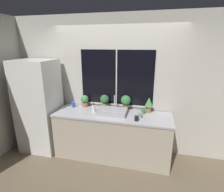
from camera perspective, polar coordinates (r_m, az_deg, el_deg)
ground_plane at (r=3.46m, az=-1.35°, el=-21.79°), size 14.00×14.00×0.00m
wall_back at (r=3.51m, az=1.57°, el=3.45°), size 8.00×0.09×2.70m
wall_left at (r=5.10m, az=-21.27°, el=6.43°), size 0.06×7.00×2.70m
wall_right at (r=4.44m, az=32.73°, el=3.58°), size 0.06×7.00×2.70m
counter at (r=3.47m, az=0.03°, el=-12.70°), size 2.19×0.68×0.89m
refrigerator at (r=3.86m, az=-22.70°, el=-3.10°), size 0.76×0.66×1.87m
sink at (r=3.27m, az=-0.01°, el=-5.08°), size 0.53×0.41×0.30m
potted_plant_far_left at (r=3.66m, az=-8.89°, el=-1.41°), size 0.16×0.16×0.25m
potted_plant_center_left at (r=3.51m, az=-2.43°, el=-1.39°), size 0.18×0.18×0.29m
potted_plant_center_right at (r=3.41m, az=4.53°, el=-1.75°), size 0.19×0.19×0.30m
potted_plant_far_right at (r=3.38m, az=11.94°, el=-2.43°), size 0.16×0.16×0.29m
soap_bottle at (r=3.38m, az=-5.98°, el=-3.94°), size 0.06×0.06×0.17m
mug_black at (r=3.02m, az=8.00°, el=-7.26°), size 0.07×0.07×0.08m
mug_grey at (r=3.15m, az=9.15°, el=-6.19°), size 0.07×0.07×0.09m
mug_blue at (r=3.70m, az=-12.53°, el=-2.75°), size 0.08×0.08×0.10m
mug_green at (r=3.33m, az=10.13°, el=-4.98°), size 0.08×0.08×0.09m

